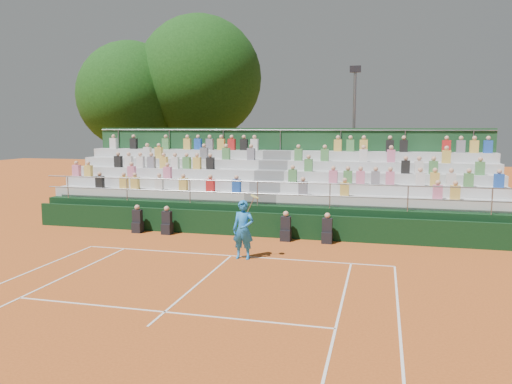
% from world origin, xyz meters
% --- Properties ---
extents(ground, '(90.00, 90.00, 0.00)m').
position_xyz_m(ground, '(0.00, 0.00, 0.00)').
color(ground, '#BA561F').
rests_on(ground, ground).
extents(courtside_wall, '(20.00, 0.15, 1.00)m').
position_xyz_m(courtside_wall, '(0.00, 3.20, 0.50)').
color(courtside_wall, black).
rests_on(courtside_wall, ground).
extents(line_officials, '(8.42, 0.40, 1.19)m').
position_xyz_m(line_officials, '(-1.06, 2.75, 0.48)').
color(line_officials, black).
rests_on(line_officials, ground).
extents(grandstand, '(20.00, 5.20, 4.40)m').
position_xyz_m(grandstand, '(0.00, 6.44, 1.08)').
color(grandstand, black).
rests_on(grandstand, ground).
extents(tennis_player, '(0.90, 0.50, 2.22)m').
position_xyz_m(tennis_player, '(0.51, -0.25, 1.01)').
color(tennis_player, blue).
rests_on(tennis_player, ground).
extents(tree_west, '(6.83, 6.83, 9.89)m').
position_xyz_m(tree_west, '(-10.80, 13.39, 6.46)').
color(tree_west, '#342313').
rests_on(tree_west, ground).
extents(tree_east, '(7.96, 7.96, 11.58)m').
position_xyz_m(tree_east, '(-6.63, 14.82, 7.59)').
color(tree_east, '#342313').
rests_on(tree_east, ground).
extents(floodlight_mast, '(0.60, 0.25, 7.79)m').
position_xyz_m(floodlight_mast, '(3.40, 12.32, 4.56)').
color(floodlight_mast, gray).
rests_on(floodlight_mast, ground).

